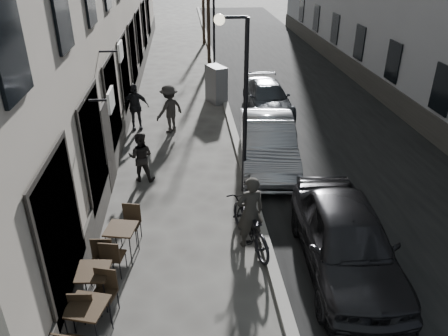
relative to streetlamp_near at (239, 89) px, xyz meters
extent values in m
cube|color=black|center=(4.02, 10.00, -3.16)|extent=(7.30, 60.00, 0.00)
cube|color=gray|center=(0.37, 10.00, -3.10)|extent=(0.25, 60.00, 0.12)
cylinder|color=black|center=(0.17, 0.00, -0.66)|extent=(0.12, 0.12, 5.00)
cylinder|color=black|center=(-0.18, 0.00, 1.84)|extent=(0.70, 0.08, 0.08)
sphere|color=#FFF2CC|center=(-0.53, 0.00, 1.79)|extent=(0.28, 0.28, 0.28)
cylinder|color=black|center=(0.17, 12.00, -0.66)|extent=(0.12, 0.12, 5.00)
cylinder|color=black|center=(0.07, 15.00, -1.21)|extent=(0.20, 0.20, 3.90)
cylinder|color=black|center=(0.07, 21.00, -1.21)|extent=(0.20, 0.20, 3.90)
cube|color=black|center=(-3.39, -5.19, -2.34)|extent=(0.85, 0.85, 0.04)
cylinder|color=black|center=(-3.75, -5.39, -2.76)|extent=(0.03, 0.03, 0.80)
cylinder|color=black|center=(-3.59, -4.83, -2.76)|extent=(0.03, 0.03, 0.80)
cylinder|color=black|center=(-3.03, -4.99, -2.76)|extent=(0.03, 0.03, 0.80)
cube|color=black|center=(-3.47, -4.23, -2.34)|extent=(0.74, 0.74, 0.04)
cylinder|color=black|center=(-3.78, -4.50, -2.76)|extent=(0.03, 0.03, 0.80)
cylinder|color=black|center=(-3.20, -4.54, -2.76)|extent=(0.03, 0.03, 0.80)
cylinder|color=black|center=(-3.73, -3.92, -2.76)|extent=(0.03, 0.03, 0.80)
cylinder|color=black|center=(-3.16, -3.97, -2.76)|extent=(0.03, 0.03, 0.80)
cube|color=black|center=(-3.06, -2.77, -2.36)|extent=(0.79, 0.79, 0.04)
cylinder|color=black|center=(-3.39, -2.99, -2.77)|extent=(0.03, 0.03, 0.77)
cylinder|color=black|center=(-2.84, -3.11, -2.77)|extent=(0.03, 0.03, 0.77)
cylinder|color=black|center=(-3.27, -2.44, -2.77)|extent=(0.03, 0.03, 0.77)
cylinder|color=black|center=(-2.73, -2.56, -2.77)|extent=(0.03, 0.03, 0.77)
cube|color=black|center=(-3.78, -3.96, -3.14)|extent=(0.39, 0.65, 0.04)
cube|color=silver|center=(-3.86, -3.96, -2.61)|extent=(0.35, 0.65, 1.03)
cube|color=slate|center=(-0.01, 8.23, -2.33)|extent=(1.00, 1.26, 1.67)
imported|color=black|center=(-0.03, -2.59, -2.58)|extent=(1.28, 2.32, 1.16)
imported|color=#262421|center=(-0.03, -2.59, -2.21)|extent=(0.78, 0.61, 1.89)
imported|color=black|center=(-2.89, 0.98, -2.37)|extent=(0.85, 0.71, 1.59)
imported|color=#2B2826|center=(-2.07, 4.83, -2.22)|extent=(1.37, 1.32, 1.87)
imported|color=black|center=(-3.43, 5.22, -2.24)|extent=(1.14, 0.62, 1.84)
imported|color=black|center=(1.97, -3.66, -2.36)|extent=(2.19, 4.83, 1.61)
imported|color=gray|center=(1.17, 1.68, -2.36)|extent=(2.17, 4.99, 1.60)
imported|color=#363A40|center=(2.12, 6.74, -2.54)|extent=(1.82, 4.32, 1.24)
camera|label=1|loc=(-1.45, -11.21, 3.53)|focal=35.00mm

